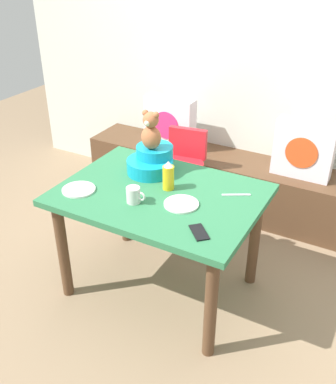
{
  "coord_description": "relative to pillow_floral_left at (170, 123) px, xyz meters",
  "views": [
    {
      "loc": [
        1.16,
        -2.0,
        2.06
      ],
      "look_at": [
        0.0,
        0.1,
        0.69
      ],
      "focal_mm": 41.63,
      "sensor_mm": 36.0,
      "label": 1
    }
  ],
  "objects": [
    {
      "name": "dinner_plate_far",
      "position": [
        0.75,
        -1.24,
        0.07
      ],
      "size": [
        0.2,
        0.2,
        0.01
      ],
      "primitive_type": "cylinder",
      "color": "white",
      "rests_on": "dining_table"
    },
    {
      "name": "infant_seat_teal",
      "position": [
        0.39,
        -0.96,
        0.13
      ],
      "size": [
        0.3,
        0.33,
        0.16
      ],
      "color": "#1194B9",
      "rests_on": "dining_table"
    },
    {
      "name": "ketchup_bottle",
      "position": [
        0.6,
        -1.11,
        0.15
      ],
      "size": [
        0.07,
        0.07,
        0.18
      ],
      "color": "gold",
      "rests_on": "dining_table"
    },
    {
      "name": "ground_plane",
      "position": [
        0.57,
        -1.17,
        -0.68
      ],
      "size": [
        8.0,
        8.0,
        0.0
      ],
      "primitive_type": "plane",
      "color": "#8C7256"
    },
    {
      "name": "table_fork",
      "position": [
        0.98,
        -0.98,
        0.06
      ],
      "size": [
        0.16,
        0.1,
        0.01
      ],
      "primitive_type": "cube",
      "rotation": [
        0.0,
        0.0,
        2.09
      ],
      "color": "silver",
      "rests_on": "dining_table"
    },
    {
      "name": "window_bench",
      "position": [
        0.57,
        0.02,
        -0.45
      ],
      "size": [
        2.6,
        0.44,
        0.46
      ],
      "primitive_type": "cube",
      "color": "brown",
      "rests_on": "ground_plane"
    },
    {
      "name": "cell_phone",
      "position": [
        0.96,
        -1.44,
        0.06
      ],
      "size": [
        0.15,
        0.15,
        0.01
      ],
      "primitive_type": "cube",
      "rotation": [
        0.0,
        0.0,
        0.76
      ],
      "color": "black",
      "rests_on": "dining_table"
    },
    {
      "name": "pillow_floral_left",
      "position": [
        0.0,
        0.0,
        0.0
      ],
      "size": [
        0.44,
        0.15,
        0.44
      ],
      "color": "silver",
      "rests_on": "window_bench"
    },
    {
      "name": "dinner_plate_near",
      "position": [
        0.13,
        -1.39,
        0.07
      ],
      "size": [
        0.2,
        0.2,
        0.01
      ],
      "primitive_type": "cylinder",
      "color": "white",
      "rests_on": "dining_table"
    },
    {
      "name": "dining_table",
      "position": [
        0.57,
        -1.17,
        -0.05
      ],
      "size": [
        1.2,
        0.88,
        0.74
      ],
      "color": "#2D7247",
      "rests_on": "ground_plane"
    },
    {
      "name": "coffee_mug",
      "position": [
        0.5,
        -1.34,
        0.11
      ],
      "size": [
        0.12,
        0.08,
        0.09
      ],
      "color": "silver",
      "rests_on": "dining_table"
    },
    {
      "name": "pillow_floral_right",
      "position": [
        1.15,
        0.0,
        0.0
      ],
      "size": [
        0.44,
        0.15,
        0.44
      ],
      "color": "silver",
      "rests_on": "window_bench"
    },
    {
      "name": "teddy_bear",
      "position": [
        0.39,
        -0.96,
        0.34
      ],
      "size": [
        0.13,
        0.12,
        0.25
      ],
      "color": "#AE623C",
      "rests_on": "infant_seat_teal"
    },
    {
      "name": "highchair",
      "position": [
        0.34,
        -0.42,
        -0.16
      ],
      "size": [
        0.36,
        0.48,
        0.79
      ],
      "color": "red",
      "rests_on": "ground_plane"
    },
    {
      "name": "back_wall",
      "position": [
        0.57,
        0.29,
        0.62
      ],
      "size": [
        4.4,
        0.1,
        2.6
      ],
      "primitive_type": "cube",
      "color": "silver",
      "rests_on": "ground_plane"
    }
  ]
}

